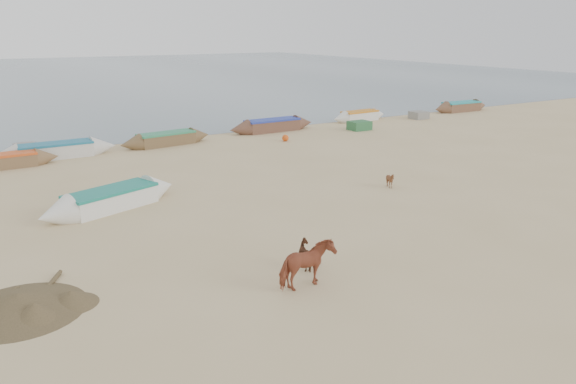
# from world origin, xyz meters

# --- Properties ---
(ground) EXTENTS (140.00, 140.00, 0.00)m
(ground) POSITION_xyz_m (0.00, 0.00, 0.00)
(ground) COLOR tan
(ground) RESTS_ON ground
(sea) EXTENTS (160.00, 160.00, 0.00)m
(sea) POSITION_xyz_m (0.00, 82.00, 0.01)
(sea) COLOR slate
(sea) RESTS_ON ground
(cow_adult) EXTENTS (1.71, 0.87, 1.40)m
(cow_adult) POSITION_xyz_m (-2.83, -1.76, 0.70)
(cow_adult) COLOR #994B32
(cow_adult) RESTS_ON ground
(calf_front) EXTENTS (0.87, 0.84, 0.74)m
(calf_front) POSITION_xyz_m (6.22, 5.09, 0.37)
(calf_front) COLOR #57311B
(calf_front) RESTS_ON ground
(calf_right) EXTENTS (0.91, 0.99, 0.85)m
(calf_right) POSITION_xyz_m (-2.01, -0.58, 0.42)
(calf_right) COLOR #4D2A19
(calf_right) RESTS_ON ground
(near_canoe) EXTENTS (6.45, 3.50, 0.84)m
(near_canoe) POSITION_xyz_m (-5.74, 8.59, 0.42)
(near_canoe) COLOR silver
(near_canoe) RESTS_ON ground
(debris_pile) EXTENTS (4.45, 4.45, 0.50)m
(debris_pile) POSITION_xyz_m (-10.05, 0.99, 0.25)
(debris_pile) COLOR brown
(debris_pile) RESTS_ON ground
(waterline_canoes) EXTENTS (62.47, 4.35, 0.89)m
(waterline_canoes) POSITION_xyz_m (2.22, 20.28, 0.42)
(waterline_canoes) COLOR brown
(waterline_canoes) RESTS_ON ground
(beach_clutter) EXTENTS (44.23, 5.70, 0.64)m
(beach_clutter) POSITION_xyz_m (3.61, 19.47, 0.30)
(beach_clutter) COLOR #32704B
(beach_clutter) RESTS_ON ground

